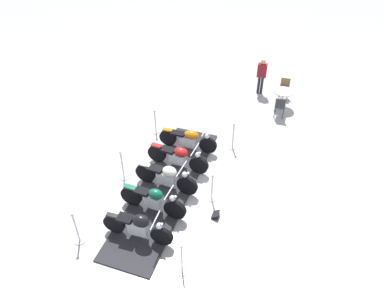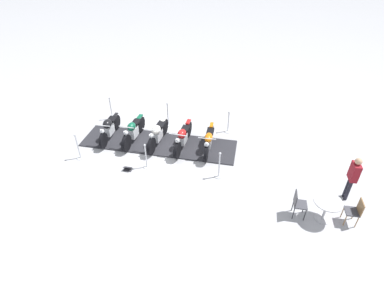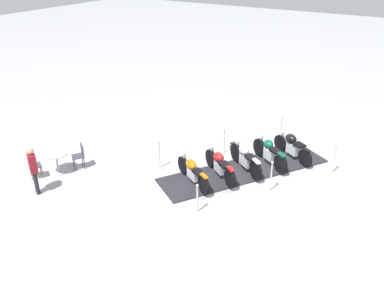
{
  "view_description": "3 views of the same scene",
  "coord_description": "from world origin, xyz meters",
  "px_view_note": "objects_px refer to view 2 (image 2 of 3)",
  "views": [
    {
      "loc": [
        8.46,
        -1.17,
        8.59
      ],
      "look_at": [
        -1.38,
        1.2,
        0.55
      ],
      "focal_mm": 34.16,
      "sensor_mm": 36.0,
      "label": 1
    },
    {
      "loc": [
        2.4,
        10.31,
        7.47
      ],
      "look_at": [
        -0.78,
        1.9,
        1.06
      ],
      "focal_mm": 28.68,
      "sensor_mm": 36.0,
      "label": 2
    },
    {
      "loc": [
        -12.13,
        -5.21,
        7.48
      ],
      "look_at": [
        -1.12,
        1.59,
        1.15
      ],
      "focal_mm": 38.28,
      "sensor_mm": 36.0,
      "label": 3
    }
  ],
  "objects_px": {
    "info_placard": "(128,169)",
    "cafe_table": "(327,206)",
    "stanchion_left_rear": "(228,125)",
    "motorcycle_copper": "(209,140)",
    "stanchion_right_rear": "(219,168)",
    "stanchion_right_front": "(79,150)",
    "motorcycle_cream": "(158,134)",
    "motorcycle_black": "(109,128)",
    "motorcycle_forest": "(133,131)",
    "stanchion_left_front": "(112,112)",
    "cafe_chair_near_table": "(298,203)",
    "bystander_person": "(353,175)",
    "motorcycle_maroon": "(183,137)",
    "stanchion_left_mid": "(168,117)",
    "cafe_chair_across_table": "(355,210)",
    "stanchion_right_mid": "(146,159)"
  },
  "relations": [
    {
      "from": "info_placard",
      "to": "cafe_table",
      "type": "bearing_deg",
      "value": 171.56
    },
    {
      "from": "stanchion_left_rear",
      "to": "motorcycle_copper",
      "type": "bearing_deg",
      "value": 36.41
    },
    {
      "from": "stanchion_right_rear",
      "to": "stanchion_right_front",
      "type": "height_order",
      "value": "stanchion_right_front"
    },
    {
      "from": "motorcycle_cream",
      "to": "stanchion_right_rear",
      "type": "distance_m",
      "value": 3.13
    },
    {
      "from": "motorcycle_black",
      "to": "motorcycle_cream",
      "type": "relative_size",
      "value": 1.01
    },
    {
      "from": "motorcycle_forest",
      "to": "stanchion_left_rear",
      "type": "xyz_separation_m",
      "value": [
        -4.05,
        0.7,
        -0.19
      ]
    },
    {
      "from": "stanchion_right_front",
      "to": "motorcycle_cream",
      "type": "bearing_deg",
      "value": 176.69
    },
    {
      "from": "motorcycle_cream",
      "to": "motorcycle_copper",
      "type": "height_order",
      "value": "motorcycle_cream"
    },
    {
      "from": "stanchion_left_front",
      "to": "cafe_chair_near_table",
      "type": "height_order",
      "value": "stanchion_left_front"
    },
    {
      "from": "motorcycle_copper",
      "to": "bystander_person",
      "type": "distance_m",
      "value": 5.22
    },
    {
      "from": "motorcycle_maroon",
      "to": "stanchion_left_mid",
      "type": "relative_size",
      "value": 1.66
    },
    {
      "from": "motorcycle_forest",
      "to": "stanchion_left_front",
      "type": "xyz_separation_m",
      "value": [
        0.58,
        -2.22,
        -0.14
      ]
    },
    {
      "from": "info_placard",
      "to": "cafe_chair_across_table",
      "type": "distance_m",
      "value": 7.72
    },
    {
      "from": "stanchion_right_mid",
      "to": "cafe_table",
      "type": "height_order",
      "value": "stanchion_right_mid"
    },
    {
      "from": "motorcycle_cream",
      "to": "cafe_table",
      "type": "distance_m",
      "value": 6.8
    },
    {
      "from": "motorcycle_cream",
      "to": "stanchion_left_rear",
      "type": "height_order",
      "value": "motorcycle_cream"
    },
    {
      "from": "stanchion_right_rear",
      "to": "info_placard",
      "type": "bearing_deg",
      "value": -27.04
    },
    {
      "from": "stanchion_right_rear",
      "to": "stanchion_right_mid",
      "type": "relative_size",
      "value": 1.04
    },
    {
      "from": "motorcycle_copper",
      "to": "stanchion_right_mid",
      "type": "height_order",
      "value": "stanchion_right_mid"
    },
    {
      "from": "cafe_chair_near_table",
      "to": "bystander_person",
      "type": "distance_m",
      "value": 2.06
    },
    {
      "from": "motorcycle_forest",
      "to": "cafe_table",
      "type": "xyz_separation_m",
      "value": [
        -4.59,
        6.27,
        0.08
      ]
    },
    {
      "from": "cafe_table",
      "to": "cafe_chair_across_table",
      "type": "relative_size",
      "value": 0.94
    },
    {
      "from": "motorcycle_forest",
      "to": "motorcycle_maroon",
      "type": "distance_m",
      "value": 2.12
    },
    {
      "from": "stanchion_right_rear",
      "to": "stanchion_right_front",
      "type": "distance_m",
      "value": 5.47
    },
    {
      "from": "stanchion_right_mid",
      "to": "motorcycle_copper",
      "type": "bearing_deg",
      "value": -176.86
    },
    {
      "from": "cafe_chair_across_table",
      "to": "motorcycle_cream",
      "type": "bearing_deg",
      "value": -24.01
    },
    {
      "from": "cafe_table",
      "to": "motorcycle_cream",
      "type": "bearing_deg",
      "value": -56.99
    },
    {
      "from": "motorcycle_black",
      "to": "stanchion_left_rear",
      "type": "distance_m",
      "value": 5.11
    },
    {
      "from": "motorcycle_cream",
      "to": "stanchion_left_rear",
      "type": "bearing_deg",
      "value": 123.9
    },
    {
      "from": "cafe_chair_across_table",
      "to": "stanchion_right_front",
      "type": "bearing_deg",
      "value": -9.7
    },
    {
      "from": "cafe_chair_near_table",
      "to": "stanchion_right_front",
      "type": "bearing_deg",
      "value": 170.4
    },
    {
      "from": "motorcycle_maroon",
      "to": "cafe_chair_near_table",
      "type": "xyz_separation_m",
      "value": [
        -2.11,
        4.69,
        0.04
      ]
    },
    {
      "from": "cafe_chair_across_table",
      "to": "motorcycle_forest",
      "type": "bearing_deg",
      "value": -21.39
    },
    {
      "from": "stanchion_left_mid",
      "to": "motorcycle_black",
      "type": "bearing_deg",
      "value": 4.54
    },
    {
      "from": "stanchion_right_rear",
      "to": "cafe_chair_across_table",
      "type": "distance_m",
      "value": 4.45
    },
    {
      "from": "motorcycle_cream",
      "to": "stanchion_right_front",
      "type": "xyz_separation_m",
      "value": [
        3.12,
        -0.18,
        -0.14
      ]
    },
    {
      "from": "cafe_chair_near_table",
      "to": "bystander_person",
      "type": "height_order",
      "value": "bystander_person"
    },
    {
      "from": "motorcycle_maroon",
      "to": "cafe_chair_near_table",
      "type": "relative_size",
      "value": 2.06
    },
    {
      "from": "cafe_chair_across_table",
      "to": "bystander_person",
      "type": "distance_m",
      "value": 1.18
    },
    {
      "from": "cafe_table",
      "to": "cafe_chair_near_table",
      "type": "relative_size",
      "value": 0.93
    },
    {
      "from": "motorcycle_maroon",
      "to": "stanchion_left_front",
      "type": "xyz_separation_m",
      "value": [
        2.36,
        -3.36,
        -0.13
      ]
    },
    {
      "from": "motorcycle_cream",
      "to": "stanchion_right_front",
      "type": "height_order",
      "value": "stanchion_right_front"
    },
    {
      "from": "stanchion_left_rear",
      "to": "cafe_chair_across_table",
      "type": "height_order",
      "value": "stanchion_left_rear"
    },
    {
      "from": "motorcycle_copper",
      "to": "stanchion_left_front",
      "type": "bearing_deg",
      "value": -109.47
    },
    {
      "from": "stanchion_left_front",
      "to": "bystander_person",
      "type": "height_order",
      "value": "bystander_person"
    },
    {
      "from": "motorcycle_copper",
      "to": "stanchion_left_rear",
      "type": "bearing_deg",
      "value": 157.27
    },
    {
      "from": "motorcycle_forest",
      "to": "stanchion_right_front",
      "type": "xyz_separation_m",
      "value": [
        2.23,
        0.39,
        -0.13
      ]
    },
    {
      "from": "motorcycle_maroon",
      "to": "bystander_person",
      "type": "relative_size",
      "value": 1.13
    },
    {
      "from": "stanchion_left_rear",
      "to": "motorcycle_maroon",
      "type": "bearing_deg",
      "value": 10.95
    },
    {
      "from": "bystander_person",
      "to": "motorcycle_forest",
      "type": "bearing_deg",
      "value": -15.2
    }
  ]
}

